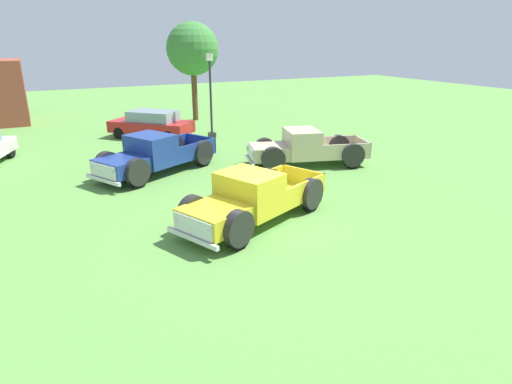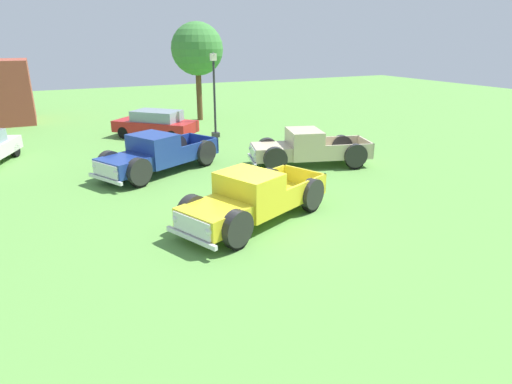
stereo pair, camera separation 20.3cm
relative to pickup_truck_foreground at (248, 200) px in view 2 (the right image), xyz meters
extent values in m
plane|color=#5B9342|center=(0.42, 0.17, -0.74)|extent=(80.00, 80.00, 0.00)
cube|color=yellow|center=(-1.25, -0.54, -0.08)|extent=(2.01, 2.02, 0.56)
cube|color=silver|center=(-1.96, -0.84, -0.08)|extent=(0.60, 1.30, 0.47)
sphere|color=silver|center=(-1.70, -1.40, -0.05)|extent=(0.20, 0.20, 0.20)
sphere|color=silver|center=(-2.19, -0.27, -0.05)|extent=(0.20, 0.20, 0.20)
cube|color=yellow|center=(0.06, 0.02, 0.23)|extent=(1.88, 2.08, 1.17)
cube|color=#8C9EA8|center=(-0.51, -0.22, 0.49)|extent=(0.62, 1.36, 0.51)
cube|color=yellow|center=(1.64, 0.71, -0.30)|extent=(2.63, 2.40, 0.10)
cube|color=yellow|center=(1.96, -0.04, 0.03)|extent=(1.99, 0.92, 0.56)
cube|color=yellow|center=(1.32, 1.45, 0.03)|extent=(1.99, 0.92, 0.56)
cube|color=yellow|center=(2.58, 1.11, 0.03)|extent=(0.74, 1.59, 0.56)
cylinder|color=black|center=(-0.91, -1.32, -0.36)|extent=(0.80, 0.51, 0.77)
cylinder|color=#B7B7BC|center=(-0.91, -1.33, -0.36)|extent=(0.38, 0.35, 0.31)
cylinder|color=black|center=(-0.91, -1.32, -0.16)|extent=(1.01, 0.65, 0.97)
cylinder|color=black|center=(-1.58, 0.25, -0.36)|extent=(0.80, 0.51, 0.77)
cylinder|color=#B7B7BC|center=(-1.59, 0.26, -0.36)|extent=(0.38, 0.35, 0.31)
cylinder|color=black|center=(-1.58, 0.25, -0.16)|extent=(1.01, 0.65, 0.97)
cylinder|color=black|center=(2.21, 0.02, -0.36)|extent=(0.80, 0.51, 0.77)
cylinder|color=#B7B7BC|center=(2.22, 0.01, -0.36)|extent=(0.38, 0.35, 0.31)
cylinder|color=black|center=(2.21, 0.02, -0.16)|extent=(1.01, 0.65, 0.97)
cylinder|color=black|center=(1.54, 1.59, -0.36)|extent=(0.80, 0.51, 0.77)
cylinder|color=#B7B7BC|center=(1.54, 1.60, -0.36)|extent=(0.38, 0.35, 0.31)
cylinder|color=black|center=(1.54, 1.59, -0.16)|extent=(1.01, 0.65, 0.97)
cube|color=silver|center=(-2.00, -0.86, -0.39)|extent=(0.82, 1.74, 0.12)
cube|color=#C6B793|center=(3.39, 4.96, -0.08)|extent=(1.89, 1.90, 0.55)
cube|color=silver|center=(2.65, 5.19, -0.08)|extent=(0.45, 1.34, 0.47)
sphere|color=silver|center=(2.49, 4.59, -0.05)|extent=(0.20, 0.20, 0.20)
sphere|color=silver|center=(2.84, 5.77, -0.05)|extent=(0.20, 0.20, 0.20)
cube|color=#C6B793|center=(4.74, 4.56, 0.22)|extent=(1.74, 1.99, 1.16)
cube|color=#8C9EA8|center=(4.15, 4.74, 0.48)|extent=(0.45, 1.41, 0.51)
cube|color=#C6B793|center=(6.39, 4.07, -0.31)|extent=(2.51, 2.22, 0.10)
cube|color=#C6B793|center=(6.16, 3.30, 0.02)|extent=(2.05, 0.68, 0.55)
cube|color=#C6B793|center=(6.62, 4.84, 0.02)|extent=(2.05, 0.68, 0.55)
cube|color=#C6B793|center=(7.36, 3.78, 0.02)|extent=(0.56, 1.64, 0.55)
cylinder|color=black|center=(3.15, 4.15, -0.36)|extent=(0.80, 0.43, 0.77)
cylinder|color=#B7B7BC|center=(3.15, 4.14, -0.36)|extent=(0.36, 0.32, 0.31)
cylinder|color=black|center=(3.15, 4.15, -0.16)|extent=(1.01, 0.55, 0.97)
cylinder|color=black|center=(3.63, 5.78, -0.36)|extent=(0.80, 0.43, 0.77)
cylinder|color=#B7B7BC|center=(3.64, 5.79, -0.36)|extent=(0.36, 0.32, 0.31)
cylinder|color=black|center=(3.63, 5.78, -0.16)|extent=(1.01, 0.55, 0.97)
cylinder|color=black|center=(6.39, 3.19, -0.36)|extent=(0.80, 0.43, 0.77)
cylinder|color=#B7B7BC|center=(6.38, 3.18, -0.36)|extent=(0.36, 0.32, 0.31)
cylinder|color=black|center=(6.39, 3.19, -0.16)|extent=(1.01, 0.55, 0.97)
cylinder|color=black|center=(6.87, 4.81, -0.36)|extent=(0.80, 0.43, 0.77)
cylinder|color=#B7B7BC|center=(6.87, 4.82, -0.36)|extent=(0.36, 0.32, 0.31)
cylinder|color=black|center=(6.87, 4.81, -0.16)|extent=(1.01, 0.55, 0.97)
cube|color=silver|center=(2.61, 5.20, -0.40)|extent=(0.62, 1.79, 0.12)
cube|color=navy|center=(-2.53, 5.51, -0.06)|extent=(2.12, 2.13, 0.57)
cube|color=silver|center=(-3.25, 5.15, -0.06)|extent=(0.71, 1.30, 0.48)
sphere|color=silver|center=(-2.94, 4.59, -0.03)|extent=(0.21, 0.21, 0.21)
sphere|color=silver|center=(-3.52, 5.72, -0.03)|extent=(0.21, 0.21, 0.21)
cube|color=navy|center=(-1.23, 6.18, 0.26)|extent=(2.00, 2.17, 1.20)
cube|color=#8C9EA8|center=(-1.80, 5.89, 0.52)|extent=(0.73, 1.36, 0.53)
cube|color=navy|center=(0.35, 6.99, -0.29)|extent=(2.75, 2.55, 0.10)
cube|color=navy|center=(0.73, 6.25, 0.05)|extent=(1.99, 1.07, 0.57)
cube|color=navy|center=(-0.03, 7.73, 0.05)|extent=(1.99, 1.07, 0.57)
cube|color=navy|center=(1.28, 7.47, 0.05)|extent=(0.87, 1.59, 0.57)
cylinder|color=black|center=(-2.13, 4.73, -0.34)|extent=(0.81, 0.57, 0.79)
cylinder|color=#B7B7BC|center=(-2.13, 4.73, -0.34)|extent=(0.40, 0.37, 0.32)
cylinder|color=black|center=(-2.13, 4.73, -0.14)|extent=(1.02, 0.72, 1.00)
cylinder|color=black|center=(-2.93, 6.29, -0.34)|extent=(0.81, 0.57, 0.79)
cylinder|color=#B7B7BC|center=(-2.94, 6.30, -0.34)|extent=(0.40, 0.37, 0.32)
cylinder|color=black|center=(-2.93, 6.29, -0.14)|extent=(1.02, 0.72, 1.00)
cylinder|color=black|center=(0.98, 6.33, -0.34)|extent=(0.81, 0.57, 0.79)
cylinder|color=#B7B7BC|center=(0.98, 6.32, -0.34)|extent=(0.40, 0.37, 0.32)
cylinder|color=black|center=(0.98, 6.33, -0.14)|extent=(1.02, 0.72, 1.00)
cylinder|color=black|center=(0.18, 7.89, -0.34)|extent=(0.81, 0.57, 0.79)
cylinder|color=#B7B7BC|center=(0.17, 7.90, -0.34)|extent=(0.40, 0.37, 0.32)
cylinder|color=black|center=(0.18, 7.89, -0.14)|extent=(1.02, 0.72, 1.00)
cube|color=silver|center=(-3.28, 5.13, -0.38)|extent=(0.96, 1.74, 0.13)
cube|color=#B21E1E|center=(0.42, 12.85, -0.12)|extent=(4.38, 4.40, 0.60)
cube|color=#7F939E|center=(0.52, 12.74, 0.46)|extent=(2.81, 2.82, 0.55)
cylinder|color=black|center=(-1.21, 13.35, -0.42)|extent=(0.59, 0.60, 0.64)
cylinder|color=black|center=(-0.07, 14.47, -0.42)|extent=(0.59, 0.60, 0.64)
cylinder|color=black|center=(0.90, 11.22, -0.42)|extent=(0.59, 0.60, 0.64)
cylinder|color=black|center=(2.04, 12.35, -0.42)|extent=(0.59, 0.60, 0.64)
cylinder|color=black|center=(-6.36, 11.58, -0.43)|extent=(0.39, 0.64, 0.61)
cube|color=#2D2D33|center=(3.41, 11.53, -0.62)|extent=(0.36, 0.36, 0.25)
cylinder|color=#2D2D33|center=(3.41, 11.53, 1.40)|extent=(0.12, 0.12, 3.78)
cube|color=#F2EACC|center=(3.41, 11.53, 3.47)|extent=(0.28, 0.28, 0.36)
cone|color=#2D2D33|center=(3.41, 11.53, 3.65)|extent=(0.32, 0.32, 0.14)
cylinder|color=brown|center=(4.39, 16.98, 0.89)|extent=(0.36, 0.36, 3.27)
sphere|color=#3D7F38|center=(4.39, 16.98, 3.76)|extent=(3.29, 3.29, 3.29)
camera|label=1|loc=(-5.07, -10.49, 4.42)|focal=30.37mm
camera|label=2|loc=(-4.88, -10.58, 4.42)|focal=30.37mm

